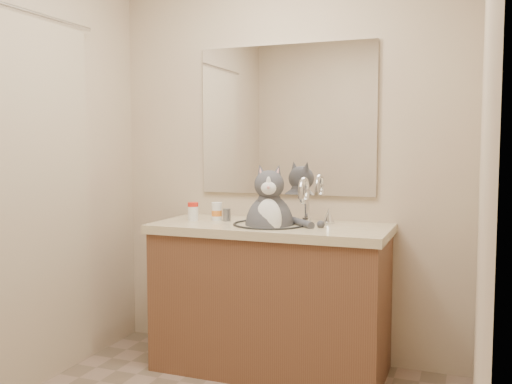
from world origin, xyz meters
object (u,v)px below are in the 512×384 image
cat (270,222)px  pill_bottle_orange (217,212)px  pill_bottle_redcap (193,211)px  grey_canister (227,215)px

cat → pill_bottle_orange: size_ratio=5.14×
pill_bottle_redcap → pill_bottle_orange: (0.13, 0.06, -0.00)m
pill_bottle_orange → grey_canister: (0.07, -0.01, -0.01)m
pill_bottle_redcap → pill_bottle_orange: pill_bottle_redcap is taller
cat → grey_canister: size_ratio=7.45×
pill_bottle_orange → pill_bottle_redcap: bearing=-154.7°
pill_bottle_redcap → pill_bottle_orange: 0.14m
cat → grey_canister: bearing=151.7°
pill_bottle_redcap → grey_canister: bearing=13.3°
cat → pill_bottle_orange: bearing=151.9°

